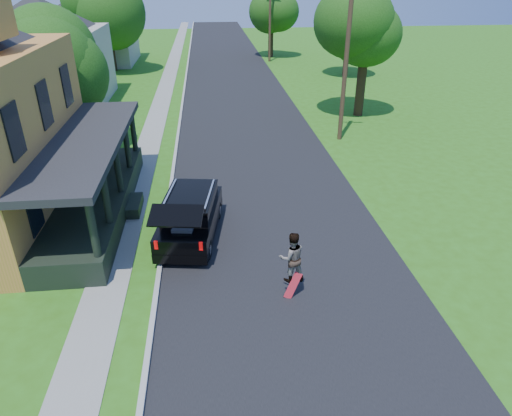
{
  "coord_description": "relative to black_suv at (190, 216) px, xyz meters",
  "views": [
    {
      "loc": [
        -2.25,
        -10.68,
        8.64
      ],
      "look_at": [
        -0.78,
        3.0,
        1.43
      ],
      "focal_mm": 32.0,
      "sensor_mm": 36.0,
      "label": 1
    }
  ],
  "objects": [
    {
      "name": "front_walk",
      "position": [
        -6.44,
        2.24,
        -0.83
      ],
      "size": [
        6.5,
        1.2,
        0.03
      ],
      "primitive_type": "cube",
      "color": "gray",
      "rests_on": "ground"
    },
    {
      "name": "ground",
      "position": [
        3.06,
        -3.76,
        -0.83
      ],
      "size": [
        140.0,
        140.0,
        0.0
      ],
      "primitive_type": "plane",
      "color": "#2F6213",
      "rests_on": "ground"
    },
    {
      "name": "neighbor_house_far",
      "position": [
        -10.44,
        36.24,
        3.36
      ],
      "size": [
        12.78,
        12.78,
        8.3
      ],
      "color": "beige",
      "rests_on": "ground"
    },
    {
      "name": "black_suv",
      "position": [
        0.0,
        0.0,
        0.0
      ],
      "size": [
        2.41,
        4.85,
        2.16
      ],
      "rotation": [
        0.0,
        0.0,
        -0.15
      ],
      "color": "black",
      "rests_on": "ground"
    },
    {
      "name": "curb",
      "position": [
        -0.99,
        16.24,
        -0.83
      ],
      "size": [
        0.15,
        120.0,
        0.12
      ],
      "primitive_type": "cube",
      "color": "#A0A09B",
      "rests_on": "ground"
    },
    {
      "name": "tree_left_far",
      "position": [
        -7.98,
        31.72,
        5.11
      ],
      "size": [
        6.91,
        6.9,
        9.42
      ],
      "rotation": [
        0.0,
        0.0,
        -0.11
      ],
      "color": "black",
      "rests_on": "ground"
    },
    {
      "name": "tree_right_near",
      "position": [
        10.74,
        14.59,
        4.66
      ],
      "size": [
        5.3,
        5.24,
        8.11
      ],
      "rotation": [
        0.0,
        0.0,
        -0.09
      ],
      "color": "black",
      "rests_on": "ground"
    },
    {
      "name": "tree_left_mid",
      "position": [
        -7.15,
        9.91,
        3.92
      ],
      "size": [
        5.78,
        5.45,
        7.26
      ],
      "rotation": [
        0.0,
        0.0,
        0.26
      ],
      "color": "black",
      "rests_on": "ground"
    },
    {
      "name": "sidewalk",
      "position": [
        -2.54,
        16.24,
        -0.83
      ],
      "size": [
        1.3,
        120.0,
        0.03
      ],
      "primitive_type": "cube",
      "color": "gray",
      "rests_on": "ground"
    },
    {
      "name": "tree_right_far",
      "position": [
        8.04,
        37.91,
        4.57
      ],
      "size": [
        5.9,
        6.16,
        7.93
      ],
      "rotation": [
        0.0,
        0.0,
        -0.41
      ],
      "color": "black",
      "rests_on": "ground"
    },
    {
      "name": "utility_pole_far",
      "position": [
        7.56,
        35.03,
        3.8
      ],
      "size": [
        1.4,
        0.53,
        9.0
      ],
      "rotation": [
        0.0,
        0.0,
        -0.3
      ],
      "color": "#41301E",
      "rests_on": "ground"
    },
    {
      "name": "neighbor_house_mid",
      "position": [
        -10.44,
        20.24,
        3.36
      ],
      "size": [
        12.78,
        12.78,
        8.3
      ],
      "color": "beige",
      "rests_on": "ground"
    },
    {
      "name": "tree_right_mid",
      "position": [
        13.47,
        27.27,
        4.07
      ],
      "size": [
        4.68,
        4.52,
        7.36
      ],
      "rotation": [
        0.0,
        0.0,
        0.01
      ],
      "color": "black",
      "rests_on": "ground"
    },
    {
      "name": "skateboarder",
      "position": [
        3.02,
        -3.6,
        0.42
      ],
      "size": [
        0.83,
        0.68,
        1.59
      ],
      "rotation": [
        0.0,
        0.0,
        3.25
      ],
      "color": "black",
      "rests_on": "ground"
    },
    {
      "name": "skateboard",
      "position": [
        3.04,
        -3.83,
        -0.45
      ],
      "size": [
        0.56,
        0.23,
        0.88
      ],
      "rotation": [
        0.0,
        0.0,
        -0.34
      ],
      "color": "#B20F1B",
      "rests_on": "ground"
    },
    {
      "name": "street",
      "position": [
        3.06,
        16.24,
        -0.83
      ],
      "size": [
        8.0,
        120.0,
        0.02
      ],
      "primitive_type": "cube",
      "color": "black",
      "rests_on": "ground"
    },
    {
      "name": "utility_pole_near",
      "position": [
        8.24,
        9.92,
        3.94
      ],
      "size": [
        1.52,
        0.32,
        9.26
      ],
      "rotation": [
        0.0,
        0.0,
        -0.14
      ],
      "color": "#41301E",
      "rests_on": "ground"
    }
  ]
}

